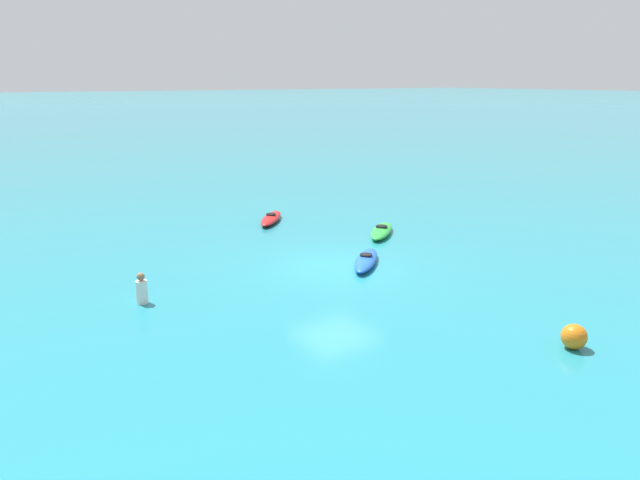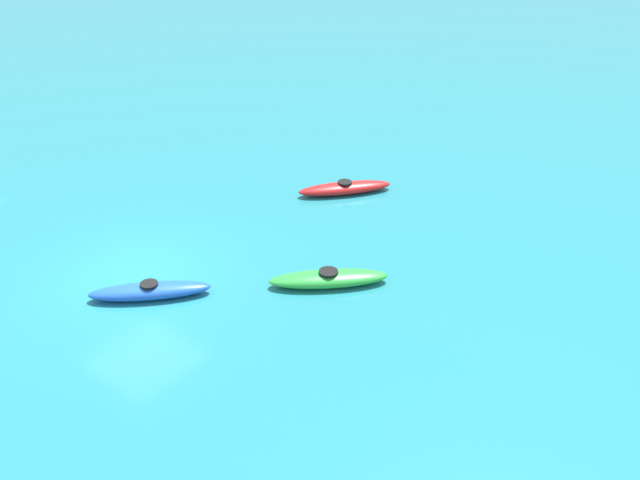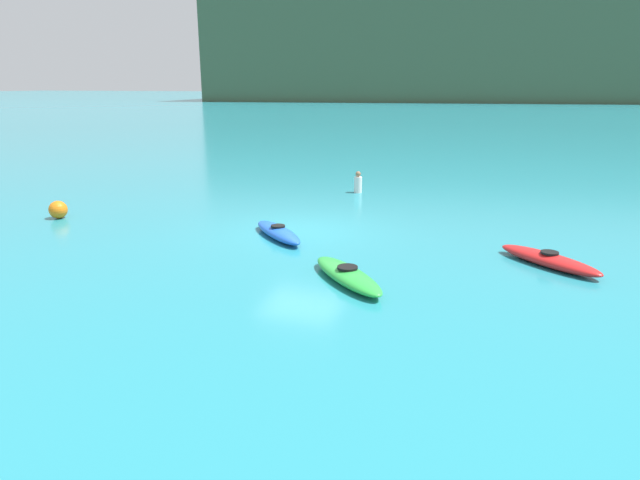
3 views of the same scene
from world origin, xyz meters
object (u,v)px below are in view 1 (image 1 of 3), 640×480
kayak_blue (366,260)px  buoy_orange (574,337)px  kayak_red (271,218)px  person_near_shore (142,290)px  kayak_green (381,231)px

kayak_blue → buoy_orange: bearing=-179.4°
kayak_blue → kayak_red: bearing=-2.6°
buoy_orange → person_near_shore: person_near_shore is taller
kayak_red → kayak_green: size_ratio=1.01×
kayak_blue → kayak_green: bearing=-45.5°
buoy_orange → kayak_blue: bearing=0.6°
kayak_red → buoy_orange: 15.09m
kayak_green → buoy_orange: bearing=165.0°
kayak_red → kayak_green: same height
kayak_red → buoy_orange: buoy_orange is taller
kayak_green → buoy_orange: 11.10m
kayak_red → kayak_blue: (-7.27, 0.33, -0.00)m
kayak_green → person_near_shore: 10.61m
person_near_shore → kayak_red: bearing=-48.6°
kayak_blue → buoy_orange: buoy_orange is taller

